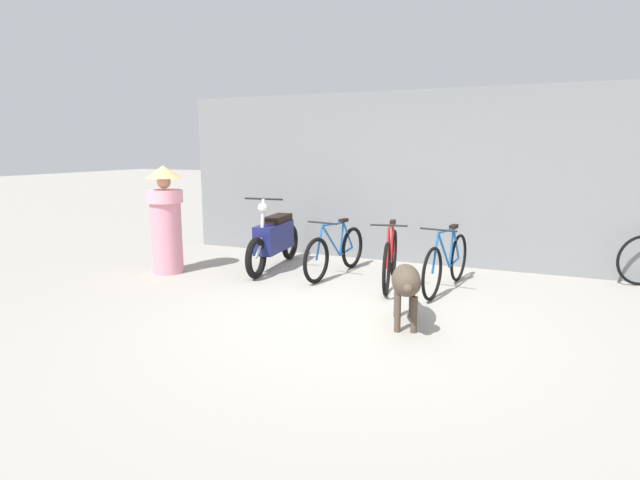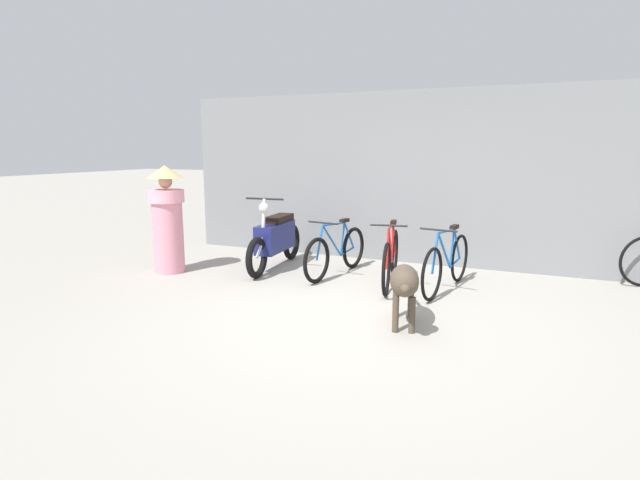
{
  "view_description": "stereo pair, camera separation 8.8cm",
  "coord_description": "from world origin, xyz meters",
  "px_view_note": "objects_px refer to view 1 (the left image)",
  "views": [
    {
      "loc": [
        1.7,
        -4.88,
        1.8
      ],
      "look_at": [
        -0.71,
        0.87,
        0.65
      ],
      "focal_mm": 28.0,
      "sensor_mm": 36.0,
      "label": 1
    },
    {
      "loc": [
        1.78,
        -4.84,
        1.8
      ],
      "look_at": [
        -0.71,
        0.87,
        0.65
      ],
      "focal_mm": 28.0,
      "sensor_mm": 36.0,
      "label": 2
    }
  ],
  "objects_px": {
    "stray_dog": "(406,282)",
    "person_in_robes": "(166,217)",
    "bicycle_2": "(446,263)",
    "bicycle_0": "(336,252)",
    "bicycle_1": "(390,259)",
    "motorcycle": "(274,239)"
  },
  "relations": [
    {
      "from": "bicycle_1",
      "to": "person_in_robes",
      "type": "distance_m",
      "value": 3.27
    },
    {
      "from": "bicycle_0",
      "to": "person_in_robes",
      "type": "distance_m",
      "value": 2.5
    },
    {
      "from": "bicycle_2",
      "to": "motorcycle",
      "type": "xyz_separation_m",
      "value": [
        -2.59,
        0.2,
        0.1
      ]
    },
    {
      "from": "bicycle_1",
      "to": "bicycle_0",
      "type": "bearing_deg",
      "value": -113.31
    },
    {
      "from": "bicycle_0",
      "to": "bicycle_1",
      "type": "xyz_separation_m",
      "value": [
        0.86,
        -0.21,
        0.02
      ]
    },
    {
      "from": "stray_dog",
      "to": "person_in_robes",
      "type": "height_order",
      "value": "person_in_robes"
    },
    {
      "from": "bicycle_2",
      "to": "stray_dog",
      "type": "height_order",
      "value": "bicycle_2"
    },
    {
      "from": "bicycle_1",
      "to": "bicycle_2",
      "type": "height_order",
      "value": "bicycle_1"
    },
    {
      "from": "bicycle_2",
      "to": "bicycle_0",
      "type": "bearing_deg",
      "value": -86.84
    },
    {
      "from": "motorcycle",
      "to": "stray_dog",
      "type": "height_order",
      "value": "motorcycle"
    },
    {
      "from": "stray_dog",
      "to": "person_in_robes",
      "type": "xyz_separation_m",
      "value": [
        -3.74,
        0.91,
        0.35
      ]
    },
    {
      "from": "person_in_robes",
      "to": "motorcycle",
      "type": "bearing_deg",
      "value": 172.13
    },
    {
      "from": "bicycle_0",
      "to": "bicycle_1",
      "type": "bearing_deg",
      "value": 84.83
    },
    {
      "from": "bicycle_1",
      "to": "person_in_robes",
      "type": "height_order",
      "value": "person_in_robes"
    },
    {
      "from": "bicycle_1",
      "to": "motorcycle",
      "type": "distance_m",
      "value": 1.88
    },
    {
      "from": "bicycle_2",
      "to": "stray_dog",
      "type": "relative_size",
      "value": 1.37
    },
    {
      "from": "bicycle_2",
      "to": "stray_dog",
      "type": "bearing_deg",
      "value": 3.35
    },
    {
      "from": "stray_dog",
      "to": "person_in_robes",
      "type": "distance_m",
      "value": 3.86
    },
    {
      "from": "bicycle_1",
      "to": "motorcycle",
      "type": "height_order",
      "value": "motorcycle"
    },
    {
      "from": "stray_dog",
      "to": "bicycle_1",
      "type": "bearing_deg",
      "value": -174.68
    },
    {
      "from": "bicycle_0",
      "to": "stray_dog",
      "type": "xyz_separation_m",
      "value": [
        1.42,
        -1.73,
        0.14
      ]
    },
    {
      "from": "person_in_robes",
      "to": "bicycle_0",
      "type": "bearing_deg",
      "value": 158.77
    }
  ]
}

